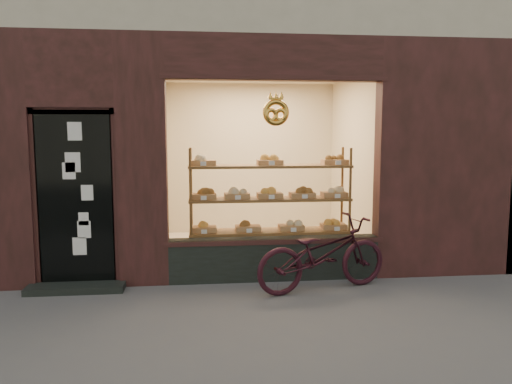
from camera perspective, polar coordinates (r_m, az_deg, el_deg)
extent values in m
plane|color=#4F4F53|center=(4.59, 0.28, -17.74)|extent=(90.00, 90.00, 0.00)
cube|color=black|center=(6.55, 2.07, -7.61)|extent=(2.70, 0.25, 0.55)
cube|color=black|center=(6.44, -19.92, -0.78)|extent=(0.90, 0.04, 2.15)
cube|color=black|center=(6.51, -19.86, -10.26)|extent=(1.15, 0.35, 0.08)
torus|color=gold|center=(6.24, 2.29, 9.06)|extent=(0.33, 0.07, 0.33)
cube|color=#592F1D|center=(7.01, 1.55, -8.53)|extent=(2.20, 0.45, 0.04)
cube|color=#592F1D|center=(6.89, 1.57, -4.52)|extent=(2.20, 0.45, 0.03)
cube|color=#592F1D|center=(6.82, 1.58, -0.81)|extent=(2.20, 0.45, 0.04)
cube|color=#592F1D|center=(6.77, 1.59, 2.96)|extent=(2.20, 0.45, 0.04)
cylinder|color=#592F1D|center=(6.59, -7.46, -2.46)|extent=(0.04, 0.04, 1.70)
cylinder|color=#592F1D|center=(6.88, 10.67, -2.12)|extent=(0.04, 0.04, 1.70)
cylinder|color=#592F1D|center=(6.97, -7.40, -1.94)|extent=(0.04, 0.04, 1.70)
cylinder|color=#592F1D|center=(7.25, 9.77, -1.65)|extent=(0.04, 0.04, 1.70)
cube|color=olive|center=(6.82, -5.96, -4.23)|extent=(0.34, 0.24, 0.07)
sphere|color=#C58E48|center=(6.81, -5.97, -3.53)|extent=(0.11, 0.11, 0.11)
cube|color=silver|center=(6.64, -5.95, -4.54)|extent=(0.07, 0.01, 0.05)
cube|color=olive|center=(6.85, -0.92, -4.15)|extent=(0.34, 0.24, 0.07)
sphere|color=#553C17|center=(6.83, -0.93, -3.45)|extent=(0.11, 0.11, 0.11)
cube|color=silver|center=(6.67, -0.77, -4.45)|extent=(0.08, 0.01, 0.05)
cube|color=olive|center=(6.93, 4.03, -4.03)|extent=(0.34, 0.24, 0.07)
sphere|color=beige|center=(6.92, 4.04, -3.34)|extent=(0.11, 0.11, 0.11)
cube|color=silver|center=(6.75, 4.31, -4.33)|extent=(0.07, 0.01, 0.05)
cube|color=olive|center=(7.06, 8.84, -3.89)|extent=(0.34, 0.24, 0.07)
sphere|color=#C58E48|center=(7.05, 8.85, -3.22)|extent=(0.11, 0.11, 0.11)
cube|color=silver|center=(6.89, 9.24, -4.18)|extent=(0.08, 0.01, 0.05)
cube|color=olive|center=(6.75, -6.01, -0.48)|extent=(0.34, 0.24, 0.07)
sphere|color=#553C17|center=(6.74, -6.02, 0.24)|extent=(0.11, 0.11, 0.11)
cube|color=silver|center=(6.57, -6.00, -0.68)|extent=(0.07, 0.01, 0.06)
cube|color=olive|center=(6.77, -2.20, -0.43)|extent=(0.34, 0.24, 0.07)
sphere|color=beige|center=(6.76, -2.20, 0.29)|extent=(0.11, 0.11, 0.11)
cube|color=silver|center=(6.58, -2.08, -0.63)|extent=(0.07, 0.01, 0.06)
cube|color=olive|center=(6.81, 1.58, -0.38)|extent=(0.34, 0.24, 0.07)
sphere|color=#C58E48|center=(6.80, 1.58, 0.33)|extent=(0.11, 0.11, 0.11)
cube|color=silver|center=(6.63, 1.80, -0.58)|extent=(0.07, 0.01, 0.06)
cube|color=olive|center=(6.89, 5.29, -0.32)|extent=(0.34, 0.24, 0.07)
sphere|color=#553C17|center=(6.88, 5.30, 0.38)|extent=(0.11, 0.11, 0.11)
cube|color=silver|center=(6.71, 5.61, -0.52)|extent=(0.07, 0.01, 0.06)
cube|color=olive|center=(6.99, 8.91, -0.27)|extent=(0.34, 0.24, 0.07)
sphere|color=beige|center=(6.98, 8.92, 0.42)|extent=(0.11, 0.11, 0.11)
cube|color=silver|center=(6.82, 9.31, -0.46)|extent=(0.08, 0.01, 0.06)
cube|color=olive|center=(6.71, -6.06, 3.34)|extent=(0.34, 0.24, 0.07)
sphere|color=beige|center=(6.70, -6.07, 4.06)|extent=(0.11, 0.11, 0.11)
cube|color=silver|center=(6.52, -6.05, 3.24)|extent=(0.07, 0.01, 0.06)
cube|color=olive|center=(6.77, 1.59, 3.40)|extent=(0.34, 0.24, 0.07)
sphere|color=#C58E48|center=(6.77, 1.60, 4.12)|extent=(0.11, 0.11, 0.11)
cube|color=silver|center=(6.59, 1.82, 3.31)|extent=(0.07, 0.01, 0.06)
cube|color=olive|center=(6.95, 8.97, 3.41)|extent=(0.34, 0.24, 0.07)
sphere|color=#553C17|center=(6.95, 8.99, 4.11)|extent=(0.11, 0.11, 0.11)
cube|color=silver|center=(6.77, 9.39, 3.32)|extent=(0.08, 0.01, 0.06)
imported|color=black|center=(6.12, 7.60, -7.01)|extent=(1.81, 1.03, 0.90)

